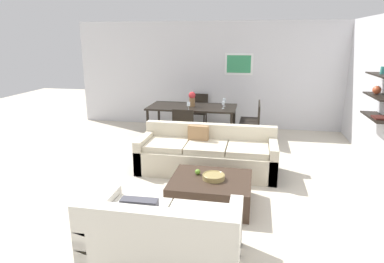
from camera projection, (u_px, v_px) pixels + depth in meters
ground_plane at (200, 178)px, 5.64m from camera, size 18.00×18.00×0.00m
back_wall_unit at (235, 76)px, 8.56m from camera, size 8.40×0.09×2.70m
sofa_beige at (207, 155)px, 5.87m from camera, size 2.38×0.90×0.78m
loveseat_white at (163, 237)px, 3.46m from camera, size 1.57×0.90×0.78m
coffee_table at (211, 191)px, 4.72m from camera, size 1.12×0.94×0.38m
decorative_bowl at (214, 177)px, 4.65m from camera, size 0.31×0.31×0.07m
apple_on_coffee_table at (198, 172)px, 4.81m from camera, size 0.08×0.08×0.08m
dining_table at (192, 109)px, 7.79m from camera, size 2.02×1.01×0.75m
dining_chair_head at (199, 109)px, 8.70m from camera, size 0.44×0.44×0.88m
dining_chair_foot at (184, 126)px, 6.98m from camera, size 0.44×0.44×0.88m
dining_chair_right_near at (253, 122)px, 7.37m from camera, size 0.44×0.44×0.88m
dining_chair_right_far at (254, 117)px, 7.80m from camera, size 0.44×0.44×0.88m
wine_glass_right_near at (223, 103)px, 7.49m from camera, size 0.06×0.06×0.16m
wine_glass_foot at (188, 104)px, 7.32m from camera, size 0.07×0.07×0.18m
wine_glass_right_far at (224, 101)px, 7.72m from camera, size 0.07×0.07×0.18m
centerpiece_vase at (192, 98)px, 7.72m from camera, size 0.16×0.16×0.34m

